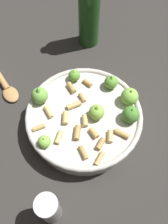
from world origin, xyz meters
TOP-DOWN VIEW (x-y plane):
  - ground_plane at (0.00, 0.00)m, footprint 2.40×2.40m
  - cooking_pan at (0.00, 0.00)m, footprint 0.25×0.25m
  - pepper_shaker at (-0.08, -0.18)m, footprint 0.04×0.04m
  - olive_oil_bottle at (0.04, 0.27)m, footprint 0.06×0.06m

SIDE VIEW (x-z plane):
  - ground_plane at x=0.00m, z-range 0.00..0.00m
  - cooking_pan at x=0.00m, z-range -0.02..0.08m
  - pepper_shaker at x=-0.08m, z-range 0.00..0.10m
  - olive_oil_bottle at x=0.04m, z-range -0.02..0.22m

